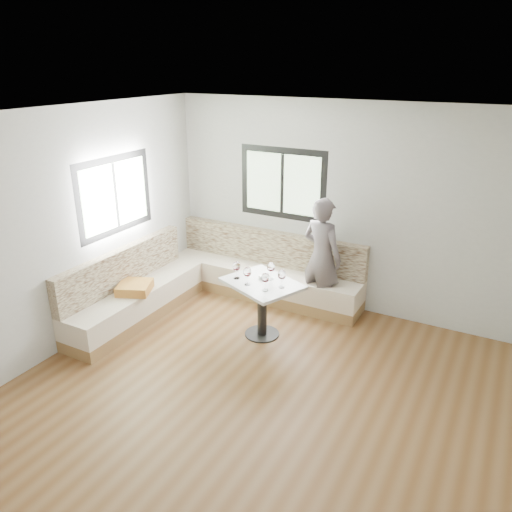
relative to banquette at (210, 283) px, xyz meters
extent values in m
cube|color=brown|center=(1.59, -1.63, -0.33)|extent=(5.00, 5.00, 0.01)
cube|color=white|center=(1.59, -1.63, 2.47)|extent=(5.00, 5.00, 0.01)
cube|color=#B7B7B2|center=(1.59, 0.87, 1.07)|extent=(5.00, 0.01, 2.80)
cube|color=#B7B7B2|center=(1.59, -4.13, 1.07)|extent=(5.00, 0.01, 2.80)
cube|color=#B7B7B2|center=(-0.91, -1.63, 1.07)|extent=(0.01, 5.00, 2.80)
cube|color=black|center=(0.69, 0.86, 1.32)|extent=(1.30, 0.02, 1.00)
cube|color=black|center=(-0.90, -0.73, 1.32)|extent=(0.02, 1.30, 1.00)
cube|color=olive|center=(0.54, 0.60, -0.25)|extent=(2.90, 0.55, 0.16)
cube|color=beige|center=(0.54, 0.60, -0.03)|extent=(2.90, 0.55, 0.29)
cube|color=beige|center=(0.54, 0.80, 0.37)|extent=(2.90, 0.14, 0.50)
cube|color=olive|center=(-0.64, -0.80, -0.25)|extent=(0.55, 2.25, 0.16)
cube|color=beige|center=(-0.64, -0.80, -0.03)|extent=(0.55, 2.25, 0.29)
cube|color=beige|center=(-0.84, -0.80, 0.37)|extent=(0.14, 2.25, 0.50)
cube|color=#B4842A|center=(-0.55, -0.91, 0.18)|extent=(0.53, 0.53, 0.12)
cylinder|color=black|center=(1.04, -0.40, -0.32)|extent=(0.43, 0.43, 0.02)
cylinder|color=black|center=(1.04, -0.40, 0.01)|extent=(0.12, 0.12, 0.69)
cube|color=silver|center=(1.04, -0.40, 0.38)|extent=(1.09, 0.98, 0.04)
imported|color=#595053|center=(1.44, 0.54, 0.48)|extent=(0.68, 0.54, 1.62)
cylinder|color=white|center=(0.99, -0.29, 0.42)|extent=(0.10, 0.10, 0.04)
sphere|color=black|center=(1.00, -0.28, 0.43)|extent=(0.02, 0.02, 0.02)
sphere|color=black|center=(0.98, -0.29, 0.43)|extent=(0.02, 0.02, 0.02)
sphere|color=black|center=(0.99, -0.31, 0.43)|extent=(0.02, 0.02, 0.02)
cylinder|color=white|center=(0.71, -0.45, 0.40)|extent=(0.07, 0.07, 0.01)
cylinder|color=white|center=(0.71, -0.45, 0.45)|extent=(0.01, 0.01, 0.10)
ellipsoid|color=white|center=(0.71, -0.45, 0.56)|extent=(0.10, 0.10, 0.12)
cylinder|color=#4A070F|center=(0.71, -0.45, 0.53)|extent=(0.07, 0.07, 0.02)
cylinder|color=white|center=(0.92, -0.54, 0.40)|extent=(0.07, 0.07, 0.01)
cylinder|color=white|center=(0.92, -0.54, 0.45)|extent=(0.01, 0.01, 0.10)
ellipsoid|color=white|center=(0.92, -0.54, 0.56)|extent=(0.10, 0.10, 0.12)
cylinder|color=#4A070F|center=(0.92, -0.54, 0.53)|extent=(0.07, 0.07, 0.02)
cylinder|color=white|center=(1.18, -0.59, 0.40)|extent=(0.07, 0.07, 0.01)
cylinder|color=white|center=(1.18, -0.59, 0.45)|extent=(0.01, 0.01, 0.10)
ellipsoid|color=white|center=(1.18, -0.59, 0.56)|extent=(0.10, 0.10, 0.12)
cylinder|color=#4A070F|center=(1.18, -0.59, 0.53)|extent=(0.07, 0.07, 0.02)
cylinder|color=white|center=(1.09, -0.27, 0.40)|extent=(0.07, 0.07, 0.01)
cylinder|color=white|center=(1.09, -0.27, 0.45)|extent=(0.01, 0.01, 0.10)
ellipsoid|color=white|center=(1.09, -0.27, 0.56)|extent=(0.10, 0.10, 0.12)
cylinder|color=#4A070F|center=(1.09, -0.27, 0.53)|extent=(0.07, 0.07, 0.02)
cylinder|color=white|center=(1.31, -0.42, 0.40)|extent=(0.07, 0.07, 0.01)
cylinder|color=white|center=(1.31, -0.42, 0.45)|extent=(0.01, 0.01, 0.10)
ellipsoid|color=white|center=(1.31, -0.42, 0.56)|extent=(0.10, 0.10, 0.12)
cylinder|color=#4A070F|center=(1.31, -0.42, 0.53)|extent=(0.07, 0.07, 0.02)
camera|label=1|loc=(3.60, -5.29, 2.92)|focal=35.00mm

